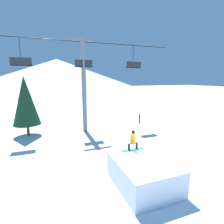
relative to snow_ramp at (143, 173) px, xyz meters
The scene contains 7 objects.
ground_plane 1.56m from the snow_ramp, 39.29° to the left, with size 220.00×220.00×0.00m, color white.
mountain_ridge 80.33m from the snow_ramp, 89.23° to the left, with size 82.54×82.54×14.46m.
snow_ramp is the anchor object (origin of this frame).
snowboarder 2.02m from the snow_ramp, 85.01° to the left, with size 1.51×0.33×1.26m.
chairlift 12.08m from the snow_ramp, 94.29° to the left, with size 20.32×0.47×9.79m.
pine_tree_near 13.64m from the snow_ramp, 119.66° to the left, with size 2.63×2.63×6.03m.
distant_skier 13.60m from the snow_ramp, 61.29° to the left, with size 0.24×0.24×1.23m.
Camera 1 is at (-5.74, -8.37, 5.78)m, focal length 28.00 mm.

